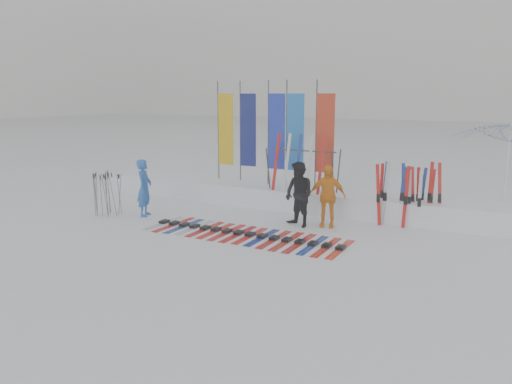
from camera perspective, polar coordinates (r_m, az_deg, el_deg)
The scene contains 11 objects.
ground at distance 11.32m, azimuth -4.73°, elevation -6.26°, with size 120.00×120.00×0.00m, color white.
snow_bank at distance 15.20m, azimuth 4.65°, elevation -0.60°, with size 14.00×1.60×0.60m, color white.
person_blue at distance 14.30m, azimuth -12.63°, elevation 0.47°, with size 0.58×0.38×1.60m, color blue.
person_black at distance 12.86m, azimuth 4.93°, elevation -0.29°, with size 0.82×0.64×1.69m, color black.
person_yellow at distance 12.93m, azimuth 8.13°, elevation -0.45°, with size 0.95×0.39×1.62m, color orange.
tent_canopy at distance 15.56m, azimuth 26.72°, elevation 2.43°, with size 2.94×3.00×2.70m, color white.
ski_row at distance 12.17m, azimuth -1.32°, elevation -4.81°, with size 5.05×1.70×0.07m.
pole_cluster at distance 14.70m, azimuth -16.83°, elevation -0.23°, with size 0.88×0.63×1.26m.
feather_flags at distance 15.52m, azimuth 1.82°, elevation 6.92°, with size 4.06×0.22×3.20m.
ski_rack at distance 14.51m, azimuth 5.38°, elevation 3.17°, with size 2.04×0.80×1.23m.
upright_skis at distance 13.64m, azimuth 16.94°, elevation -0.33°, with size 1.60×0.94×1.69m.
Camera 1 is at (5.88, -9.07, 3.37)m, focal length 35.00 mm.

